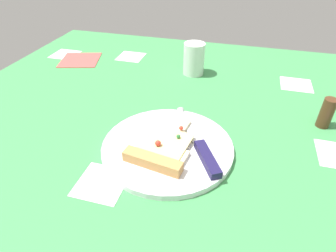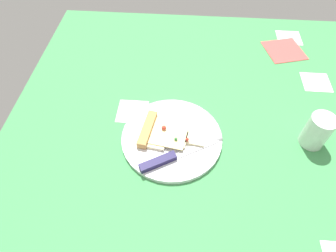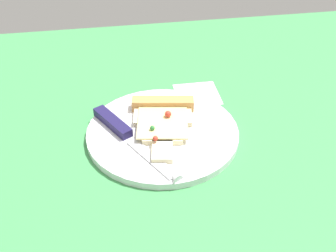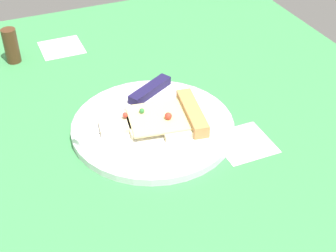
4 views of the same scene
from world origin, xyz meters
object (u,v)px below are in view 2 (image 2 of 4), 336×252
(knife, at_px, (174,156))
(napkin, at_px, (284,50))
(plate, at_px, (172,138))
(drinking_glass, at_px, (317,131))
(pizza_slice, at_px, (163,133))

(knife, height_order, napkin, knife)
(plate, bearing_deg, napkin, -41.78)
(plate, xyz_separation_m, napkin, (0.43, -0.38, -0.00))
(drinking_glass, xyz_separation_m, napkin, (0.41, 0.00, -0.05))
(pizza_slice, xyz_separation_m, knife, (-0.07, -0.04, -0.00))
(knife, distance_m, drinking_glass, 0.39)
(knife, xyz_separation_m, drinking_glass, (0.09, -0.38, 0.03))
(plate, height_order, knife, knife)
(knife, xyz_separation_m, napkin, (0.50, -0.37, -0.02))
(plate, xyz_separation_m, drinking_glass, (0.02, -0.39, 0.04))
(knife, bearing_deg, plate, 158.89)
(pizza_slice, distance_m, knife, 0.08)
(drinking_glass, relative_size, napkin, 0.76)
(drinking_glass, bearing_deg, napkin, 0.29)
(pizza_slice, xyz_separation_m, napkin, (0.43, -0.41, -0.02))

